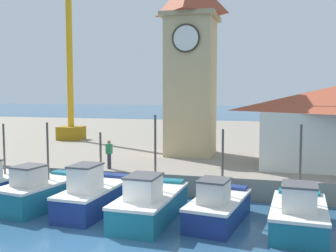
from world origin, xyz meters
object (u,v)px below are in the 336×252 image
(fishing_boat_mid_right, at_px, (299,214))
(clock_tower, at_px, (191,61))
(fishing_boat_left_inner, at_px, (94,195))
(fishing_boat_left_outer, at_px, (40,192))
(fishing_boat_center, at_px, (218,207))
(dock_worker_near_tower, at_px, (109,154))
(fishing_boat_mid_left, at_px, (150,203))
(port_crane_near, at_px, (70,51))

(fishing_boat_mid_right, distance_m, clock_tower, 14.27)
(fishing_boat_mid_right, bearing_deg, fishing_boat_left_inner, 178.47)
(fishing_boat_left_outer, bearing_deg, fishing_boat_center, 0.20)
(fishing_boat_center, relative_size, clock_tower, 0.32)
(fishing_boat_center, relative_size, dock_worker_near_tower, 2.75)
(fishing_boat_mid_right, xyz_separation_m, clock_tower, (-6.53, 10.65, 6.89))
(fishing_boat_mid_left, bearing_deg, fishing_boat_center, 7.52)
(clock_tower, bearing_deg, port_crane_near, 155.17)
(fishing_boat_left_inner, height_order, clock_tower, clock_tower)
(fishing_boat_mid_left, height_order, port_crane_near, port_crane_near)
(fishing_boat_mid_left, relative_size, dock_worker_near_tower, 3.16)
(fishing_boat_mid_left, bearing_deg, clock_tower, 92.62)
(fishing_boat_center, xyz_separation_m, clock_tower, (-3.35, 10.47, 6.90))
(fishing_boat_left_outer, relative_size, clock_tower, 0.33)
(fishing_boat_left_outer, height_order, clock_tower, clock_tower)
(fishing_boat_left_inner, distance_m, fishing_boat_center, 5.66)
(clock_tower, bearing_deg, fishing_boat_center, -72.24)
(clock_tower, bearing_deg, fishing_boat_left_outer, -115.62)
(fishing_boat_left_inner, relative_size, clock_tower, 0.35)
(fishing_boat_mid_left, distance_m, fishing_boat_center, 2.88)
(fishing_boat_left_outer, xyz_separation_m, port_crane_near, (-7.24, 16.18, 8.40))
(fishing_boat_left_outer, distance_m, fishing_boat_mid_right, 11.56)
(fishing_boat_left_inner, bearing_deg, fishing_boat_mid_right, -1.53)
(fishing_boat_mid_right, bearing_deg, fishing_boat_mid_left, -178.17)
(fishing_boat_center, bearing_deg, fishing_boat_mid_left, -172.48)
(fishing_boat_left_outer, height_order, port_crane_near, port_crane_near)
(fishing_boat_mid_left, bearing_deg, port_crane_near, 127.70)
(fishing_boat_center, bearing_deg, clock_tower, 107.76)
(fishing_boat_mid_right, bearing_deg, dock_worker_near_tower, 155.78)
(clock_tower, relative_size, port_crane_near, 0.67)
(clock_tower, bearing_deg, fishing_boat_left_inner, -102.49)
(dock_worker_near_tower, bearing_deg, clock_tower, 61.28)
(fishing_boat_left_inner, height_order, fishing_boat_mid_right, fishing_boat_mid_right)
(fishing_boat_left_outer, xyz_separation_m, fishing_boat_mid_right, (11.56, -0.15, -0.08))
(fishing_boat_mid_right, bearing_deg, fishing_boat_left_outer, 179.23)
(fishing_boat_center, height_order, port_crane_near, port_crane_near)
(dock_worker_near_tower, bearing_deg, fishing_boat_left_inner, -75.61)
(port_crane_near, distance_m, dock_worker_near_tower, 16.48)
(clock_tower, distance_m, port_crane_near, 13.62)
(fishing_boat_center, distance_m, fishing_boat_mid_right, 3.18)
(fishing_boat_left_outer, bearing_deg, fishing_boat_mid_right, -0.77)
(fishing_boat_mid_left, bearing_deg, dock_worker_near_tower, 129.87)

